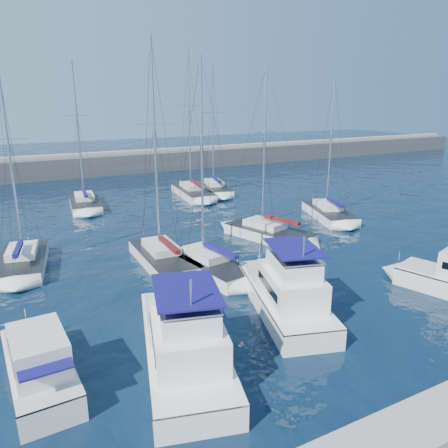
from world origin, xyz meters
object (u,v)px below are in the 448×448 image
motor_yacht_stbd_inner (286,294)px  motor_yacht_port_outer (40,367)px  sailboat_back_c (215,189)px  motor_yacht_port_inner (185,344)px  sailboat_back_b (193,192)px  sailboat_mid_b (163,257)px  sailboat_mid_d (269,233)px  sailboat_mid_c (209,265)px  sailboat_back_a (85,203)px  sailboat_mid_e (329,213)px  sailboat_mid_a (23,262)px

motor_yacht_stbd_inner → motor_yacht_port_outer: bearing=-160.2°
motor_yacht_stbd_inner → sailboat_back_c: size_ratio=0.63×
motor_yacht_port_inner → sailboat_back_b: bearing=80.8°
sailboat_mid_b → sailboat_back_b: size_ratio=0.93×
sailboat_mid_b → sailboat_back_b: sailboat_back_b is taller
sailboat_mid_d → sailboat_back_c: (4.38, 19.27, 0.02)m
motor_yacht_stbd_inner → sailboat_back_c: (11.07, 31.14, -0.59)m
motor_yacht_port_outer → motor_yacht_stbd_inner: 13.15m
motor_yacht_port_inner → sailboat_back_b: (14.81, 32.55, -0.59)m
sailboat_mid_c → sailboat_back_a: sailboat_back_a is taller
sailboat_mid_c → sailboat_mid_d: bearing=19.1°
motor_yacht_port_outer → sailboat_mid_d: sailboat_mid_d is taller
sailboat_back_c → motor_yacht_port_outer: bearing=-113.6°
motor_yacht_port_outer → sailboat_mid_e: bearing=25.1°
sailboat_mid_b → sailboat_back_c: size_ratio=1.00×
motor_yacht_port_inner → sailboat_back_c: (18.20, 33.27, -0.59)m
motor_yacht_port_inner → sailboat_back_b: sailboat_back_b is taller
sailboat_mid_a → sailboat_mid_d: 19.65m
sailboat_mid_b → sailboat_mid_c: 3.73m
sailboat_mid_d → motor_yacht_port_inner: bearing=-152.4°
motor_yacht_port_inner → sailboat_mid_c: 11.32m
sailboat_mid_a → sailboat_back_b: 26.15m
sailboat_mid_c → sailboat_back_b: bearing=58.9°
motor_yacht_port_inner → sailboat_back_b: 35.77m
motor_yacht_port_inner → sailboat_back_c: size_ratio=0.67×
sailboat_mid_a → sailboat_mid_e: size_ratio=1.06×
sailboat_mid_c → sailboat_back_b: size_ratio=0.85×
sailboat_mid_c → sailboat_mid_e: size_ratio=1.07×
sailboat_mid_a → sailboat_back_b: size_ratio=0.84×
sailboat_mid_e → motor_yacht_stbd_inner: bearing=-118.5°
sailboat_back_a → motor_yacht_port_inner: bearing=-86.6°
sailboat_mid_a → motor_yacht_port_inner: bearing=-60.8°
sailboat_back_a → sailboat_back_c: sailboat_back_c is taller
sailboat_mid_c → sailboat_mid_a: bearing=140.2°
sailboat_mid_e → sailboat_mid_c: bearing=-138.4°
sailboat_back_c → sailboat_back_b: bearing=-154.3°
motor_yacht_port_inner → sailboat_mid_e: bearing=51.5°
sailboat_mid_e → sailboat_back_a: 26.56m
sailboat_back_a → motor_yacht_stbd_inner: bearing=-73.6°
sailboat_mid_a → sailboat_mid_b: size_ratio=0.90×
sailboat_mid_a → sailboat_back_c: 29.29m
sailboat_mid_e → motor_yacht_port_outer: bearing=-133.4°
sailboat_mid_a → sailboat_mid_d: size_ratio=1.01×
sailboat_back_b → sailboat_back_c: sailboat_back_b is taller
sailboat_mid_a → sailboat_back_b: (20.51, 16.22, 0.01)m
motor_yacht_stbd_inner → sailboat_mid_b: (-3.60, 10.37, -0.59)m
sailboat_mid_c → sailboat_mid_b: bearing=120.0°
motor_yacht_port_outer → sailboat_back_a: bearing=73.2°
sailboat_mid_c → sailboat_back_b: 24.58m
motor_yacht_port_outer → sailboat_back_a: size_ratio=0.43×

